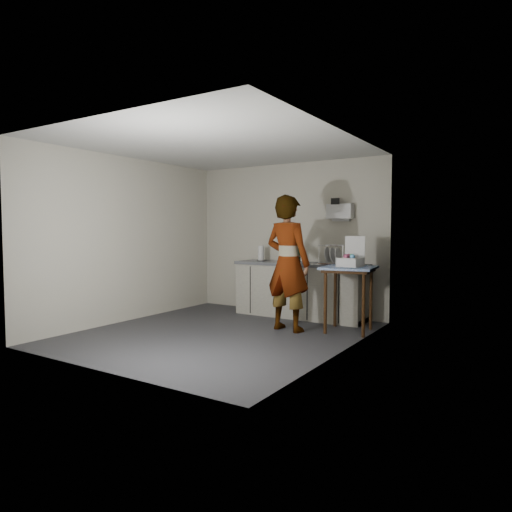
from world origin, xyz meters
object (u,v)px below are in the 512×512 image
Objects in this scene: paper_towel at (261,254)px; bakery_box at (351,260)px; dish_rack at (334,260)px; soda_can at (296,258)px; dark_bottle at (289,256)px; kitchen_counter at (300,291)px; standing_man at (288,263)px; soap_bottle at (297,254)px; side_table at (349,275)px.

bakery_box is (1.82, -0.51, -0.01)m from paper_towel.
soda_can is at bearing 176.82° from dish_rack.
dark_bottle is at bearing 168.32° from soda_can.
dark_bottle is at bearing 175.16° from dish_rack.
soda_can reaches higher than kitchen_counter.
kitchen_counter is 1.15× the size of standing_man.
kitchen_counter is at bearing 14.88° from soap_bottle.
soap_bottle is (-1.12, 0.59, 0.24)m from side_table.
standing_man reaches higher than bakery_box.
side_table is 3.26× the size of soap_bottle.
soda_can is 0.68m from dish_rack.
bakery_box is (1.13, -0.55, -0.02)m from soap_bottle.
dish_rack is at bearing -4.97° from kitchen_counter.
standing_man reaches higher than kitchen_counter.
paper_towel reaches higher than kitchen_counter.
kitchen_counter is 5.05× the size of dish_rack.
standing_man is at bearing -69.53° from soda_can.
standing_man reaches higher than paper_towel.
kitchen_counter is 5.20× the size of bakery_box.
side_table is at bearing -29.20° from kitchen_counter.
dark_bottle is 0.85m from dish_rack.
dark_bottle reaches higher than soda_can.
standing_man is 4.40× the size of dish_rack.
soda_can is at bearing -166.87° from kitchen_counter.
bakery_box is (0.79, 0.43, 0.05)m from standing_man.
soda_can reaches higher than side_table.
dark_bottle is 0.51m from paper_towel.
kitchen_counter is 2.40× the size of side_table.
standing_man is at bearing -73.28° from kitchen_counter.
dish_rack is (1.34, 0.00, -0.06)m from paper_towel.
standing_man reaches higher than soda_can.
soda_can is 0.52× the size of paper_towel.
dish_rack reaches higher than paper_towel.
standing_man is at bearing -62.45° from dark_bottle.
dish_rack is (-0.46, 0.55, 0.17)m from side_table.
standing_man is 1.39m from paper_towel.
side_table is 2.10× the size of dish_rack.
soap_bottle is 1.26m from bakery_box.
dark_bottle is at bearing 170.48° from soap_bottle.
bakery_box is (0.47, -0.51, 0.05)m from dish_rack.
soda_can is 0.17m from dark_bottle.
soap_bottle is 0.08m from soda_can.
dark_bottle is (-0.23, 0.02, 0.59)m from kitchen_counter.
soap_bottle is at bearing 8.85° from soda_can.
paper_towel is (-1.03, 0.94, 0.06)m from standing_man.
standing_man reaches higher than soap_bottle.
kitchen_counter is 1.29m from side_table.
paper_towel is at bearing -179.82° from dish_rack.
kitchen_counter is at bearing -4.50° from dark_bottle.
kitchen_counter is 8.45× the size of paper_towel.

